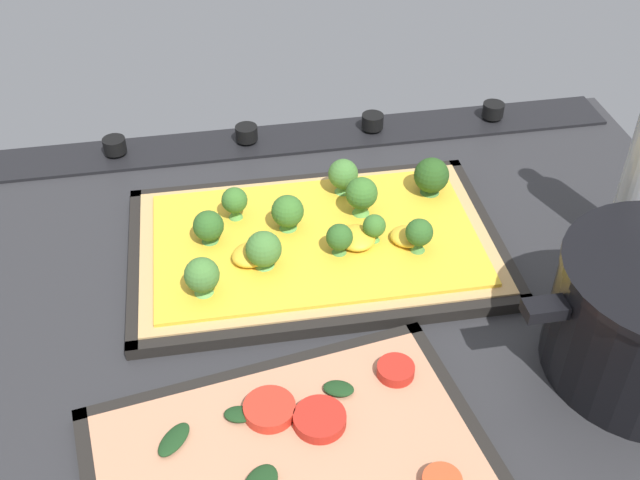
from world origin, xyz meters
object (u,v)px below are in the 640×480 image
(baking_tray_front, at_px, (316,248))
(veggie_pizza_back, at_px, (295,466))
(baking_tray_back, at_px, (293,475))
(broccoli_pizza, at_px, (317,235))

(baking_tray_front, relative_size, veggie_pizza_back, 1.23)
(baking_tray_back, bearing_deg, baking_tray_front, -103.56)
(baking_tray_front, distance_m, veggie_pizza_back, 0.27)
(broccoli_pizza, height_order, veggie_pizza_back, broccoli_pizza)
(baking_tray_front, height_order, baking_tray_back, same)
(baking_tray_front, xyz_separation_m, baking_tray_back, (0.06, 0.27, 0.00))
(baking_tray_back, distance_m, veggie_pizza_back, 0.01)
(baking_tray_back, bearing_deg, broccoli_pizza, -103.85)
(baking_tray_front, distance_m, baking_tray_back, 0.28)
(baking_tray_front, bearing_deg, broccoli_pizza, -134.11)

